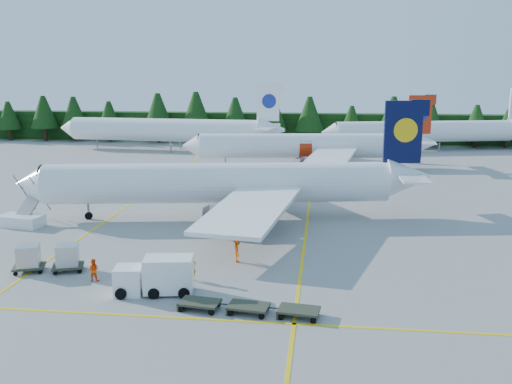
# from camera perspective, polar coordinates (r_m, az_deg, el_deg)

# --- Properties ---
(ground) EXTENTS (320.00, 320.00, 0.00)m
(ground) POSITION_cam_1_polar(r_m,az_deg,el_deg) (40.90, -4.22, -9.06)
(ground) COLOR gray
(ground) RESTS_ON ground
(taxi_stripe_a) EXTENTS (0.25, 120.00, 0.01)m
(taxi_stripe_a) POSITION_cam_1_polar(r_m,az_deg,el_deg) (63.05, -13.26, -1.76)
(taxi_stripe_a) COLOR yellow
(taxi_stripe_a) RESTS_ON ground
(taxi_stripe_b) EXTENTS (0.25, 120.00, 0.01)m
(taxi_stripe_b) POSITION_cam_1_polar(r_m,az_deg,el_deg) (59.29, 5.22, -2.36)
(taxi_stripe_b) COLOR yellow
(taxi_stripe_b) RESTS_ON ground
(taxi_stripe_cross) EXTENTS (80.00, 0.25, 0.01)m
(taxi_stripe_cross) POSITION_cam_1_polar(r_m,az_deg,el_deg) (35.49, -6.12, -12.50)
(taxi_stripe_cross) COLOR yellow
(taxi_stripe_cross) RESTS_ON ground
(treeline_hedge) EXTENTS (220.00, 4.00, 6.00)m
(treeline_hedge) POSITION_cam_1_polar(r_m,az_deg,el_deg) (120.22, 3.31, 6.45)
(treeline_hedge) COLOR black
(treeline_hedge) RESTS_ON ground
(airliner_navy) EXTENTS (40.36, 32.96, 11.80)m
(airliner_navy) POSITION_cam_1_polar(r_m,az_deg,el_deg) (57.52, -4.54, 0.83)
(airliner_navy) COLOR white
(airliner_navy) RESTS_ON ground
(airliner_red) EXTENTS (37.93, 31.02, 11.06)m
(airliner_red) POSITION_cam_1_polar(r_m,az_deg,el_deg) (88.08, 4.48, 4.59)
(airliner_red) COLOR white
(airliner_red) RESTS_ON ground
(airliner_far_left) EXTENTS (42.80, 7.09, 12.44)m
(airliner_far_left) POSITION_cam_1_polar(r_m,az_deg,el_deg) (108.89, -9.75, 6.19)
(airliner_far_left) COLOR white
(airliner_far_left) RESTS_ON ground
(airliner_far_right) EXTENTS (39.15, 12.07, 11.55)m
(airliner_far_right) POSITION_cam_1_polar(r_m,az_deg,el_deg) (111.08, 15.95, 5.87)
(airliner_far_right) COLOR white
(airliner_far_right) RESTS_ON ground
(airstairs) EXTENTS (4.41, 5.99, 3.72)m
(airstairs) POSITION_cam_1_polar(r_m,az_deg,el_deg) (59.56, -22.24, -2.36)
(airstairs) COLOR white
(airstairs) RESTS_ON ground
(service_truck) EXTENTS (5.43, 2.66, 2.51)m
(service_truck) POSITION_cam_1_polar(r_m,az_deg,el_deg) (39.17, -10.12, -8.25)
(service_truck) COLOR silver
(service_truck) RESTS_ON ground
(dolly_train) EXTENTS (8.92, 2.28, 0.15)m
(dolly_train) POSITION_cam_1_polar(r_m,az_deg,el_deg) (35.90, -0.75, -11.33)
(dolly_train) COLOR #363B2B
(dolly_train) RESTS_ON ground
(uld_pair) EXTENTS (5.51, 2.84, 1.71)m
(uld_pair) POSITION_cam_1_polar(r_m,az_deg,el_deg) (45.38, -20.09, -6.09)
(uld_pair) COLOR #363B2B
(uld_pair) RESTS_ON ground
(crew_a) EXTENTS (0.81, 0.72, 1.86)m
(crew_a) POSITION_cam_1_polar(r_m,az_deg,el_deg) (41.20, -6.46, -7.57)
(crew_a) COLOR orange
(crew_a) RESTS_ON ground
(crew_b) EXTENTS (0.86, 0.70, 1.65)m
(crew_b) POSITION_cam_1_polar(r_m,az_deg,el_deg) (42.48, -15.96, -7.51)
(crew_b) COLOR #ED4005
(crew_b) RESTS_ON ground
(crew_c) EXTENTS (0.69, 0.89, 1.93)m
(crew_c) POSITION_cam_1_polar(r_m,az_deg,el_deg) (44.78, -1.86, -5.83)
(crew_c) COLOR #FF5605
(crew_c) RESTS_ON ground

